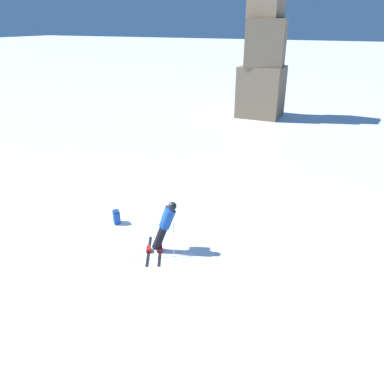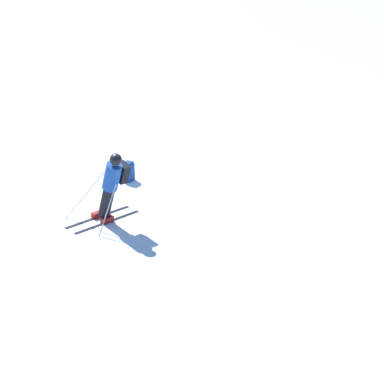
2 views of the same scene
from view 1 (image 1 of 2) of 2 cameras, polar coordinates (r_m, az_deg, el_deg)
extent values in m
plane|color=white|center=(12.38, -7.80, -8.33)|extent=(300.00, 300.00, 0.00)
cube|color=black|center=(12.16, -6.60, -8.90)|extent=(0.85, 1.56, 0.01)
cube|color=black|center=(12.13, -4.89, -8.89)|extent=(0.85, 1.56, 0.01)
cube|color=#B21919|center=(12.12, -6.62, -8.63)|extent=(0.25, 0.31, 0.12)
cube|color=#B21919|center=(12.09, -4.90, -8.63)|extent=(0.25, 0.31, 0.12)
cylinder|color=black|center=(11.87, -4.92, -6.91)|extent=(0.59, 0.47, 0.84)
cylinder|color=#194799|center=(11.52, -3.78, -4.07)|extent=(0.64, 0.55, 0.71)
sphere|color=tan|center=(11.33, -3.06, -2.29)|extent=(0.36, 0.33, 0.29)
sphere|color=black|center=(11.32, -3.02, -2.17)|extent=(0.42, 0.38, 0.34)
cube|color=black|center=(11.73, -3.69, -3.33)|extent=(0.45, 0.35, 0.51)
cylinder|color=#B7B7BC|center=(11.58, -6.96, -7.23)|extent=(0.57, 0.86, 1.23)
cylinder|color=#B7B7BC|center=(11.58, -2.78, -7.53)|extent=(0.25, 0.48, 1.07)
cube|color=#7A664C|center=(29.47, 10.46, 14.76)|extent=(3.16, 2.68, 3.69)
cube|color=#7A664C|center=(28.98, 11.21, 21.39)|extent=(2.92, 2.69, 3.16)
cube|color=#7A664C|center=(29.19, 11.32, 26.80)|extent=(2.30, 2.20, 2.32)
cube|color=#194293|center=(13.80, -11.42, -3.85)|extent=(0.37, 0.37, 0.44)
cube|color=navy|center=(13.68, -11.50, -2.93)|extent=(0.33, 0.33, 0.06)
camera|label=2|loc=(10.31, 73.04, 4.25)|focal=60.00mm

